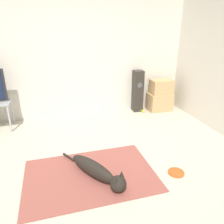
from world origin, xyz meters
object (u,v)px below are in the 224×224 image
object	(u,v)px
frisbee	(176,172)
cardboard_box_lower	(159,102)
tennis_ball_by_boxes	(143,111)
tennis_ball_near_speaker	(141,110)
cardboard_box_upper	(161,87)
floor_speaker	(138,91)
dog	(98,171)

from	to	relation	value
frisbee	cardboard_box_lower	distance (m)	2.41
tennis_ball_by_boxes	tennis_ball_near_speaker	distance (m)	0.09
cardboard_box_upper	tennis_ball_near_speaker	size ratio (longest dim) A/B	7.26
frisbee	tennis_ball_near_speaker	bearing A→B (deg)	78.90
tennis_ball_by_boxes	frisbee	bearing A→B (deg)	-102.22
cardboard_box_lower	tennis_ball_near_speaker	xyz separation A→B (m)	(-0.45, 0.03, -0.17)
cardboard_box_lower	cardboard_box_upper	size ratio (longest dim) A/B	1.11
cardboard_box_upper	floor_speaker	world-z (taller)	floor_speaker
frisbee	cardboard_box_upper	xyz separation A→B (m)	(0.90, 2.23, 0.55)
cardboard_box_upper	floor_speaker	size ratio (longest dim) A/B	0.51
cardboard_box_lower	cardboard_box_upper	world-z (taller)	cardboard_box_upper
dog	floor_speaker	size ratio (longest dim) A/B	1.11
tennis_ball_near_speaker	floor_speaker	bearing A→B (deg)	130.22
cardboard_box_upper	tennis_ball_by_boxes	distance (m)	0.68
frisbee	cardboard_box_upper	world-z (taller)	cardboard_box_upper
tennis_ball_near_speaker	cardboard_box_upper	bearing A→B (deg)	-4.50
dog	tennis_ball_by_boxes	size ratio (longest dim) A/B	15.78
cardboard_box_upper	floor_speaker	bearing A→B (deg)	167.78
cardboard_box_upper	tennis_ball_by_boxes	world-z (taller)	cardboard_box_upper
frisbee	tennis_ball_by_boxes	distance (m)	2.23
floor_speaker	tennis_ball_near_speaker	xyz separation A→B (m)	(0.07, -0.08, -0.43)
cardboard_box_upper	dog	bearing A→B (deg)	-133.43
cardboard_box_lower	cardboard_box_upper	distance (m)	0.36
tennis_ball_by_boxes	dog	bearing A→B (deg)	-127.04
floor_speaker	tennis_ball_by_boxes	size ratio (longest dim) A/B	14.17
cardboard_box_upper	frisbee	bearing A→B (deg)	-112.09
cardboard_box_lower	dog	bearing A→B (deg)	-133.22
floor_speaker	tennis_ball_by_boxes	distance (m)	0.47
cardboard_box_upper	tennis_ball_near_speaker	world-z (taller)	cardboard_box_upper
cardboard_box_lower	cardboard_box_upper	bearing A→B (deg)	-30.25
floor_speaker	tennis_ball_near_speaker	size ratio (longest dim) A/B	14.17
dog	frisbee	xyz separation A→B (m)	(1.04, -0.18, -0.10)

